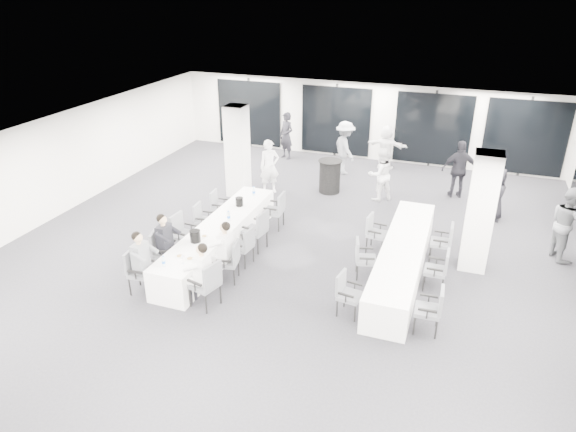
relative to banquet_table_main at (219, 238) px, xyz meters
name	(u,v)px	position (x,y,z in m)	size (l,w,h in m)	color
room	(338,192)	(2.57, 1.47, 1.01)	(14.04, 16.04, 2.84)	#24252A
column_left	(237,151)	(-1.12, 3.56, 1.02)	(0.60, 0.60, 2.80)	silver
column_right	(480,212)	(5.88, 1.36, 1.02)	(0.60, 0.60, 2.80)	silver
banquet_table_main	(219,238)	(0.00, 0.00, 0.00)	(0.90, 5.00, 0.75)	white
banquet_table_side	(402,259)	(4.37, 0.47, 0.00)	(0.90, 5.00, 0.75)	white
cocktail_table	(330,176)	(1.48, 4.72, 0.15)	(0.75, 0.75, 1.04)	black
chair_main_left_near	(138,269)	(-0.84, -2.16, 0.18)	(0.54, 0.59, 0.98)	#505258
chair_main_left_second	(161,249)	(-0.83, -1.25, 0.20)	(0.61, 0.64, 1.00)	#505258
chair_main_left_mid	(182,231)	(-0.84, -0.32, 0.20)	(0.55, 0.60, 1.01)	#505258
chair_main_left_fourth	(202,218)	(-0.83, 0.67, 0.13)	(0.48, 0.53, 0.88)	#505258
chair_main_left_far	(218,204)	(-0.83, 1.60, 0.13)	(0.48, 0.53, 0.89)	#505258
chair_main_right_near	(208,282)	(0.84, -2.17, 0.22)	(0.64, 0.67, 1.04)	#505258
chair_main_right_second	(231,259)	(0.83, -1.09, 0.17)	(0.56, 0.60, 0.95)	#505258
chair_main_right_mid	(244,244)	(0.83, -0.34, 0.16)	(0.52, 0.57, 0.94)	#505258
chair_main_right_fourth	(258,228)	(0.84, 0.44, 0.21)	(0.60, 0.64, 1.03)	#505258
chair_main_right_far	(277,208)	(0.84, 1.73, 0.20)	(0.53, 0.59, 1.01)	#505258
chair_side_left_near	(347,291)	(3.54, -1.44, 0.14)	(0.52, 0.56, 0.91)	#505258
chair_side_left_mid	(363,256)	(3.54, 0.06, 0.15)	(0.56, 0.59, 0.91)	#505258
chair_side_left_far	(374,230)	(3.54, 1.41, 0.15)	(0.52, 0.56, 0.93)	#505258
chair_side_right_near	(432,307)	(5.21, -1.47, 0.17)	(0.50, 0.56, 0.96)	#505258
chair_side_right_mid	(439,268)	(5.20, 0.10, 0.16)	(0.47, 0.53, 0.94)	#505258
chair_side_right_far	(444,240)	(5.20, 1.45, 0.16)	(0.49, 0.55, 0.94)	#505258
seated_guest_a	(143,259)	(-0.67, -2.15, 0.44)	(0.50, 0.38, 1.44)	slate
seated_guest_b	(167,240)	(-0.67, -1.23, 0.44)	(0.50, 0.38, 1.44)	black
seated_guest_c	(200,270)	(0.67, -2.14, 0.44)	(0.50, 0.38, 1.44)	white
seated_guest_d	(223,247)	(0.67, -1.10, 0.44)	(0.50, 0.38, 1.44)	white
standing_guest_a	(270,163)	(-0.29, 4.07, 0.58)	(0.70, 0.56, 1.91)	white
standing_guest_b	(381,171)	(3.06, 4.64, 0.55)	(0.89, 0.54, 1.85)	white
standing_guest_c	(345,144)	(1.49, 6.56, 0.65)	(1.33, 0.68, 2.06)	slate
standing_guest_d	(460,166)	(5.28, 5.67, 0.64)	(1.19, 0.67, 2.02)	black
standing_guest_e	(497,191)	(6.34, 4.31, 0.48)	(0.83, 0.50, 1.72)	black
standing_guest_f	(386,144)	(2.73, 7.56, 0.50)	(1.61, 0.62, 1.75)	white
standing_guest_g	(286,133)	(-0.94, 7.41, 0.60)	(0.71, 0.58, 1.96)	black
standing_guest_h	(568,219)	(7.88, 2.57, 0.64)	(0.98, 0.60, 2.04)	slate
ice_bucket_near	(195,236)	(-0.09, -0.96, 0.51)	(0.24, 0.24, 0.27)	black
ice_bucket_far	(239,202)	(0.00, 1.20, 0.49)	(0.20, 0.20, 0.23)	black
water_bottle_a	(164,261)	(-0.18, -2.14, 0.48)	(0.07, 0.07, 0.22)	silver
water_bottle_b	(229,216)	(0.13, 0.29, 0.50)	(0.08, 0.08, 0.24)	silver
water_bottle_c	(254,191)	(0.08, 1.98, 0.50)	(0.08, 0.08, 0.25)	silver
plate_a	(180,256)	(-0.08, -1.69, 0.39)	(0.20, 0.20, 0.03)	white
plate_b	(190,259)	(0.19, -1.71, 0.39)	(0.20, 0.20, 0.03)	white
plate_c	(204,236)	(-0.02, -0.68, 0.39)	(0.19, 0.19, 0.03)	white
wine_glass	(182,257)	(0.14, -1.92, 0.52)	(0.07, 0.07, 0.19)	silver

